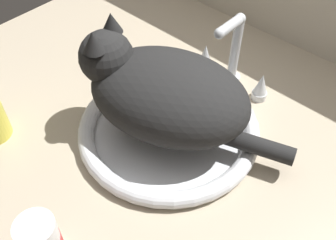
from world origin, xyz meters
TOP-DOWN VIEW (x-y plane):
  - countertop at (0.00, 0.00)cm, footprint 105.53×83.84cm
  - sink_basin at (4.97, -0.23)cm, footprint 34.75×34.75cm
  - faucet at (4.97, 19.65)cm, footprint 17.92×9.60cm
  - cat at (3.34, -0.79)cm, footprint 39.78×28.62cm
  - pill_bottle at (7.15, -30.29)cm, footprint 5.99×5.99cm

SIDE VIEW (x-z plane):
  - countertop at x=0.00cm, z-range 0.00..3.00cm
  - sink_basin at x=4.97cm, z-range 2.84..5.92cm
  - pill_bottle at x=7.15cm, z-range 2.71..10.77cm
  - faucet at x=4.97cm, z-range 1.03..18.25cm
  - cat at x=3.34cm, z-range 4.05..23.15cm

